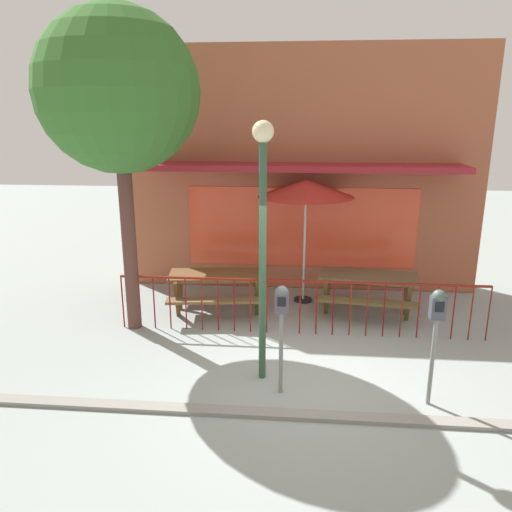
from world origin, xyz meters
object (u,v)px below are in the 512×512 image
picnic_table_right (367,283)px  street_lamp (263,215)px  picnic_table_left (218,282)px  parking_meter_near (282,311)px  patio_umbrella (306,189)px  parking_meter_far (437,317)px  street_tree (118,93)px

picnic_table_right → street_lamp: street_lamp is taller
picnic_table_left → street_lamp: size_ratio=0.55×
picnic_table_right → street_lamp: 3.57m
picnic_table_right → parking_meter_near: (-1.49, -2.94, 0.57)m
picnic_table_left → parking_meter_near: 3.12m
parking_meter_near → patio_umbrella: bearing=85.0°
patio_umbrella → parking_meter_far: size_ratio=1.57×
picnic_table_right → street_tree: street_tree is taller
picnic_table_left → street_tree: street_tree is taller
picnic_table_left → street_lamp: street_lamp is taller
patio_umbrella → parking_meter_near: size_ratio=1.62×
picnic_table_right → patio_umbrella: size_ratio=0.79×
picnic_table_right → street_tree: bearing=-166.6°
picnic_table_right → parking_meter_near: size_ratio=1.28×
parking_meter_far → street_tree: size_ratio=0.30×
patio_umbrella → street_lamp: size_ratio=0.69×
parking_meter_far → street_tree: 5.75m
parking_meter_far → street_lamp: (-2.21, 0.49, 1.15)m
parking_meter_near → street_tree: street_tree is taller
picnic_table_left → patio_umbrella: 2.45m
picnic_table_right → patio_umbrella: (-1.18, 0.58, 1.67)m
parking_meter_near → picnic_table_left: bearing=115.4°
parking_meter_far → parking_meter_near: bearing=176.8°
picnic_table_right → street_tree: size_ratio=0.37×
street_tree → parking_meter_far: bearing=-24.1°
parking_meter_far → street_lamp: street_lamp is taller
picnic_table_left → parking_meter_far: bearing=-41.6°
parking_meter_near → street_lamp: 1.27m
picnic_table_right → parking_meter_far: 3.14m
parking_meter_far → street_lamp: bearing=167.5°
street_lamp → picnic_table_right: bearing=55.3°
street_tree → street_lamp: 3.29m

